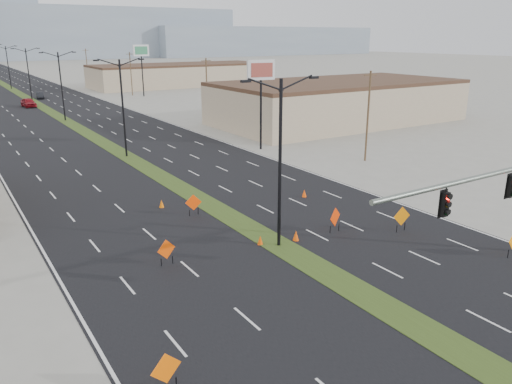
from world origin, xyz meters
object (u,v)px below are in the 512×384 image
streetlight_1 (123,105)px  cone_1 (260,240)px  car_mid (40,95)px  streetlight_0 (280,159)px  streetlight_2 (61,84)px  construction_sign_2 (193,203)px  construction_sign_0 (166,370)px  pole_sign_east_far (141,54)px  construction_sign_3 (335,218)px  streetlight_4 (8,66)px  construction_sign_4 (402,217)px  cone_2 (304,193)px  construction_sign_1 (166,250)px  streetlight_3 (29,73)px  pole_sign_east_near (261,77)px  cone_0 (296,236)px  cone_3 (162,204)px

streetlight_1 → cone_1: (-0.89, -27.28, -5.12)m
car_mid → streetlight_0: bearing=-83.9°
streetlight_2 → construction_sign_2: size_ratio=6.44×
construction_sign_0 → pole_sign_east_far: 94.83m
construction_sign_3 → cone_1: 5.32m
streetlight_4 → car_mid: size_ratio=2.54×
streetlight_4 → construction_sign_3: streetlight_4 is taller
streetlight_1 → construction_sign_2: bearing=-95.6°
streetlight_0 → streetlight_1: (0.00, 28.00, 0.00)m
construction_sign_3 → construction_sign_4: 4.35m
cone_2 → construction_sign_0: bearing=-139.8°
construction_sign_1 → construction_sign_4: construction_sign_4 is taller
streetlight_0 → cone_1: size_ratio=16.90×
streetlight_3 → construction_sign_2: bearing=-91.5°
pole_sign_east_near → streetlight_0: bearing=-112.9°
cone_0 → pole_sign_east_far: size_ratio=0.06×
streetlight_2 → streetlight_0: bearing=-90.0°
cone_1 → construction_sign_3: bearing=-9.7°
cone_1 → streetlight_0: bearing=-38.9°
streetlight_1 → streetlight_4: bearing=90.0°
streetlight_0 → car_mid: streetlight_0 is taller
construction_sign_2 → cone_3: size_ratio=2.52×
streetlight_4 → cone_1: 111.41m
cone_3 → pole_sign_east_far: size_ratio=0.06×
construction_sign_1 → cone_2: construction_sign_1 is taller
construction_sign_4 → pole_sign_east_far: size_ratio=0.16×
cone_3 → pole_sign_east_near: pole_sign_east_near is taller
cone_0 → construction_sign_3: bearing=-4.6°
streetlight_4 → cone_3: (-3.28, -101.51, -5.11)m
cone_1 → cone_3: bearing=103.7°
streetlight_0 → construction_sign_3: size_ratio=5.95×
construction_sign_1 → streetlight_1: bearing=64.1°
construction_sign_0 → cone_3: construction_sign_0 is taller
cone_0 → car_mid: bearing=89.5°
cone_0 → streetlight_3: bearing=90.9°
cone_3 → pole_sign_east_near: (17.28, 12.87, 7.70)m
streetlight_0 → pole_sign_east_far: (21.50, 80.18, 3.24)m
cone_1 → pole_sign_east_far: pole_sign_east_far is taller
streetlight_4 → construction_sign_2: size_ratio=6.44×
streetlight_1 → car_mid: bearing=87.9°
construction_sign_1 → cone_1: construction_sign_1 is taller
construction_sign_3 → cone_3: construction_sign_3 is taller
construction_sign_3 → cone_0: bearing=154.5°
streetlight_4 → cone_2: size_ratio=16.12×
streetlight_4 → construction_sign_3: size_ratio=5.95×
streetlight_1 → construction_sign_1: (-6.82, -26.85, -4.52)m
streetlight_4 → construction_sign_0: streetlight_4 is taller
cone_0 → cone_2: (5.90, 6.70, -0.02)m
streetlight_3 → construction_sign_4: bearing=-84.7°
streetlight_3 → cone_3: bearing=-92.6°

